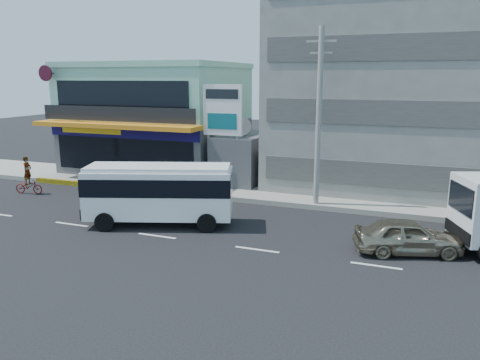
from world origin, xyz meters
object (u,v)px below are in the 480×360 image
Objects in this scene: sedan at (408,236)px; motorcycle_rider at (28,182)px; concrete_building at (403,82)px; billboard at (223,116)px; satellite_dish at (240,134)px; shop_building at (158,120)px; minibus at (159,190)px; utility_pole_near at (319,118)px.

motorcycle_rider is (-23.02, 2.33, 0.04)m from sedan.
concrete_building reaches higher than billboard.
satellite_dish is at bearing -158.20° from concrete_building.
motorcycle_rider is at bearing -111.99° from shop_building.
billboard reaches higher than minibus.
utility_pole_near is at bearing 10.05° from motorcycle_rider.
shop_building is 2.79× the size of sedan.
sedan is at bearing -39.39° from satellite_dish.
concrete_building is (18.00, 1.05, 3.00)m from shop_building.
minibus is at bearing -59.57° from shop_building.
utility_pole_near is 4.17× the size of motorcycle_rider.
sedan is at bearing -47.24° from utility_pole_near.
shop_building is at bearing 68.01° from motorcycle_rider.
satellite_dish is at bearing 149.04° from utility_pole_near.
satellite_dish is (-10.00, -4.00, -3.42)m from concrete_building.
concrete_building reaches higher than satellite_dish.
satellite_dish is 0.34× the size of sedan.
minibus is (7.25, -12.34, -2.17)m from shop_building.
utility_pole_near reaches higher than billboard.
minibus is at bearing -94.57° from satellite_dish.
motorcycle_rider is (-21.93, -10.78, -6.21)m from concrete_building.
sedan is (1.10, -13.11, -6.24)m from concrete_building.
shop_building reaches higher than motorcycle_rider.
billboard is (-10.50, -5.80, -2.07)m from concrete_building.
billboard is 1.55× the size of sedan.
billboard is at bearing 164.52° from utility_pole_near.
satellite_dish is at bearing -20.21° from shop_building.
shop_building reaches higher than satellite_dish.
satellite_dish is 9.59m from minibus.
concrete_building reaches higher than utility_pole_near.
sedan is at bearing -5.79° from motorcycle_rider.
satellite_dish is 0.62× the size of motorcycle_rider.
billboard is (-0.50, -1.80, 1.35)m from satellite_dish.
minibus is at bearing -139.36° from utility_pole_near.
concrete_building reaches higher than sedan.
motorcycle_rider reaches higher than sedan.
minibus is (-0.75, -9.39, -1.75)m from satellite_dish.
motorcycle_rider is (-11.18, 2.62, -1.03)m from minibus.
utility_pole_near is 18.72m from motorcycle_rider.
concrete_building is 12.17m from billboard.
sedan is at bearing -85.22° from concrete_building.
concrete_building is 2.32× the size of billboard.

